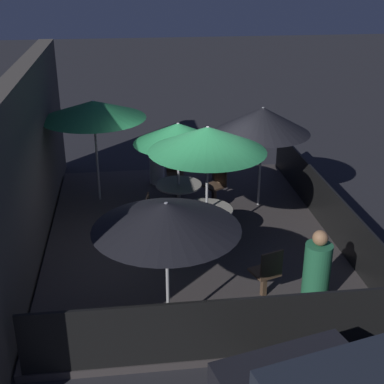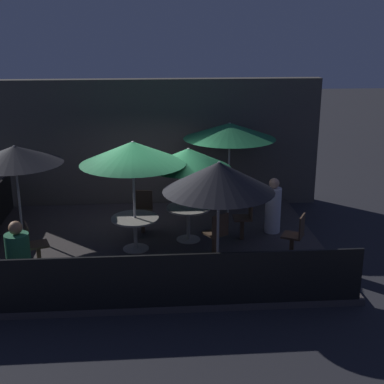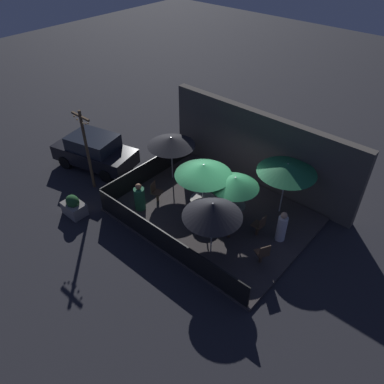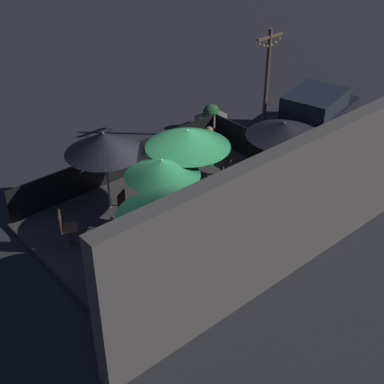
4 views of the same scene
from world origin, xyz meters
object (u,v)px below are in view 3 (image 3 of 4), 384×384
(patio_umbrella_2, at_px, (213,210))
(patio_chair_1, at_px, (263,253))
(patio_chair_2, at_px, (259,225))
(patio_umbrella_1, at_px, (203,170))
(patio_umbrella_3, at_px, (171,141))
(patio_chair_4, at_px, (221,192))
(patio_chair_3, at_px, (156,191))
(patio_umbrella_4, at_px, (287,168))
(planter_box, at_px, (74,206))
(light_post, at_px, (86,147))
(patio_umbrella_0, at_px, (235,182))
(dining_table_1, at_px, (203,201))
(patron_0, at_px, (140,198))
(parked_car_0, at_px, (95,151))
(patio_chair_0, at_px, (229,228))
(patron_1, at_px, (282,227))
(dining_table_0, at_px, (233,208))

(patio_umbrella_2, xyz_separation_m, patio_chair_1, (1.68, 0.70, -1.44))
(patio_chair_2, bearing_deg, patio_umbrella_1, 10.88)
(patio_umbrella_3, bearing_deg, patio_chair_4, 0.90)
(patio_umbrella_2, distance_m, patio_chair_2, 2.43)
(patio_chair_3, distance_m, patio_chair_4, 2.70)
(patio_umbrella_4, relative_size, planter_box, 2.47)
(patio_umbrella_2, distance_m, light_post, 6.40)
(patio_umbrella_0, bearing_deg, planter_box, -143.32)
(patio_chair_3, distance_m, light_post, 3.39)
(patio_umbrella_4, relative_size, patio_chair_1, 2.47)
(patio_umbrella_1, distance_m, dining_table_1, 1.53)
(planter_box, relative_size, light_post, 0.25)
(patron_0, bearing_deg, patio_umbrella_4, -43.41)
(dining_table_1, relative_size, parked_car_0, 0.24)
(dining_table_1, distance_m, patio_chair_2, 2.44)
(patio_chair_4, bearing_deg, patio_chair_3, -42.32)
(patron_0, distance_m, parked_car_0, 4.06)
(patio_umbrella_1, relative_size, patio_chair_2, 2.44)
(patio_umbrella_1, relative_size, planter_box, 2.50)
(parked_car_0, bearing_deg, dining_table_1, -7.80)
(patio_chair_0, height_order, patron_1, patron_1)
(patio_umbrella_2, distance_m, parked_car_0, 7.75)
(dining_table_0, bearing_deg, parked_car_0, -171.67)
(patio_umbrella_1, distance_m, patio_chair_1, 3.69)
(patio_umbrella_1, distance_m, light_post, 5.13)
(patio_chair_2, distance_m, light_post, 7.66)
(patio_chair_3, xyz_separation_m, patio_chair_4, (2.11, 1.68, 0.04))
(patio_chair_3, xyz_separation_m, patron_0, (-0.12, -0.78, 0.05))
(patio_umbrella_4, height_order, patio_chair_4, patio_umbrella_4)
(patio_umbrella_4, height_order, light_post, light_post)
(patio_umbrella_3, bearing_deg, patio_chair_3, -69.24)
(patio_chair_0, xyz_separation_m, parked_car_0, (-7.71, -0.16, 0.21))
(patio_chair_0, bearing_deg, patio_umbrella_3, 41.29)
(patio_chair_0, bearing_deg, planter_box, 87.20)
(patio_umbrella_2, bearing_deg, patio_umbrella_0, 102.87)
(patio_umbrella_2, xyz_separation_m, light_post, (-6.39, -0.32, -0.01))
(patio_umbrella_1, xyz_separation_m, patio_chair_0, (1.67, -0.47, -1.59))
(patio_umbrella_1, xyz_separation_m, dining_table_0, (1.15, 0.42, -1.49))
(patio_chair_0, relative_size, planter_box, 1.00)
(patio_umbrella_2, distance_m, patron_1, 2.99)
(patio_chair_3, distance_m, planter_box, 3.33)
(patio_umbrella_2, relative_size, patio_chair_0, 2.39)
(patio_umbrella_1, xyz_separation_m, patron_1, (3.11, 0.75, -1.52))
(patio_umbrella_0, distance_m, dining_table_1, 1.78)
(patio_umbrella_3, bearing_deg, patio_umbrella_1, -20.32)
(patio_umbrella_4, xyz_separation_m, patio_chair_1, (0.97, -2.83, -1.60))
(patio_umbrella_4, bearing_deg, patio_chair_1, -71.16)
(patio_chair_2, distance_m, patio_chair_4, 2.33)
(patio_umbrella_2, distance_m, patio_chair_1, 2.32)
(patio_umbrella_1, bearing_deg, patio_umbrella_3, 159.68)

